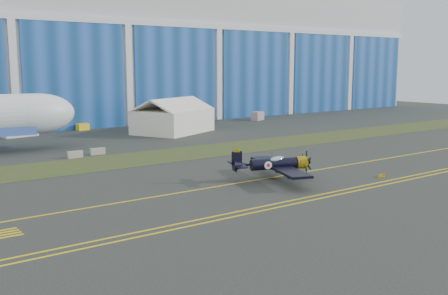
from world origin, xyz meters
TOP-DOWN VIEW (x-y plane):
  - ground at (0.00, 0.00)m, footprint 260.00×260.00m
  - grass_median at (0.00, 14.00)m, footprint 260.00×10.00m
  - taxiway_centreline at (0.00, -5.00)m, footprint 200.00×0.20m
  - edge_line_near at (0.00, -14.50)m, footprint 80.00×0.20m
  - edge_line_far at (0.00, -13.50)m, footprint 80.00×0.20m
  - guard_board_right at (22.00, -12.00)m, footprint 1.20×0.15m
  - warbird at (11.51, -6.31)m, footprint 13.20×14.44m
  - tent at (23.46, 34.73)m, footprint 16.54×14.78m
  - shipping_container at (-0.63, 45.44)m, footprint 6.28×3.66m
  - tug at (11.50, 47.86)m, footprint 2.35×1.66m
  - gse_box at (49.92, 42.53)m, footprint 3.54×2.74m
  - barrier_a at (-0.51, 19.57)m, footprint 2.01×0.64m
  - barrier_b at (2.92, 20.26)m, footprint 2.04×0.74m

SIDE VIEW (x-z plane):
  - ground at x=0.00m, z-range 0.00..0.00m
  - taxiway_centreline at x=0.00m, z-range 0.00..0.02m
  - edge_line_near at x=0.00m, z-range 0.00..0.02m
  - edge_line_far at x=0.00m, z-range 0.00..0.02m
  - grass_median at x=0.00m, z-range 0.01..0.03m
  - guard_board_right at x=22.00m, z-range 0.00..0.35m
  - barrier_a at x=-0.51m, z-range 0.00..0.90m
  - barrier_b at x=2.92m, z-range 0.00..0.90m
  - tug at x=11.50m, z-range 0.00..1.27m
  - gse_box at x=49.92m, z-range 0.00..1.89m
  - shipping_container at x=-0.63m, z-range 0.00..2.55m
  - warbird at x=11.51m, z-range 0.05..3.57m
  - tent at x=23.46m, z-range 0.00..6.32m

